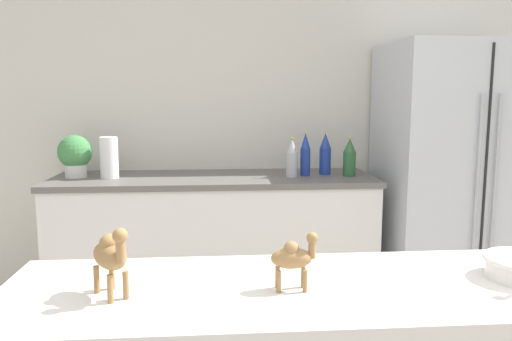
{
  "coord_description": "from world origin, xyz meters",
  "views": [
    {
      "loc": [
        -0.23,
        -0.62,
        1.39
      ],
      "look_at": [
        -0.07,
        1.44,
        1.1
      ],
      "focal_mm": 35.0,
      "sensor_mm": 36.0,
      "label": 1
    }
  ],
  "objects": [
    {
      "name": "refrigerator",
      "position": [
        1.23,
        2.32,
        0.86
      ],
      "size": [
        0.87,
        0.74,
        1.72
      ],
      "color": "silver",
      "rests_on": "ground_plane"
    },
    {
      "name": "back_counter",
      "position": [
        -0.25,
        2.4,
        0.46
      ],
      "size": [
        1.95,
        0.63,
        0.93
      ],
      "color": "white",
      "rests_on": "ground_plane"
    },
    {
      "name": "camel_figurine_second",
      "position": [
        -0.47,
        0.46,
        1.06
      ],
      "size": [
        0.12,
        0.13,
        0.17
      ],
      "color": "olive",
      "rests_on": "bar_counter"
    },
    {
      "name": "back_bottle_0",
      "position": [
        0.31,
        2.38,
        1.05
      ],
      "size": [
        0.06,
        0.06,
        0.27
      ],
      "color": "navy",
      "rests_on": "back_counter"
    },
    {
      "name": "potted_plant",
      "position": [
        -1.08,
        2.43,
        1.06
      ],
      "size": [
        0.2,
        0.2,
        0.25
      ],
      "color": "silver",
      "rests_on": "back_counter"
    },
    {
      "name": "back_bottle_2",
      "position": [
        0.58,
        2.34,
        1.04
      ],
      "size": [
        0.08,
        0.08,
        0.24
      ],
      "color": "#2D6033",
      "rests_on": "back_counter"
    },
    {
      "name": "camel_figurine",
      "position": [
        -0.06,
        0.46,
        1.04
      ],
      "size": [
        0.11,
        0.05,
        0.14
      ],
      "color": "olive",
      "rests_on": "bar_counter"
    },
    {
      "name": "paper_towel_roll",
      "position": [
        -0.87,
        2.38,
        1.05
      ],
      "size": [
        0.11,
        0.11,
        0.25
      ],
      "color": "white",
      "rests_on": "back_counter"
    },
    {
      "name": "wall_back",
      "position": [
        0.0,
        2.73,
        1.27
      ],
      "size": [
        8.0,
        0.06,
        2.55
      ],
      "color": "silver",
      "rests_on": "ground_plane"
    },
    {
      "name": "back_bottle_1",
      "position": [
        0.44,
        2.42,
        1.05
      ],
      "size": [
        0.07,
        0.07,
        0.27
      ],
      "color": "navy",
      "rests_on": "back_counter"
    },
    {
      "name": "back_bottle_3",
      "position": [
        0.22,
        2.33,
        1.04
      ],
      "size": [
        0.07,
        0.07,
        0.24
      ],
      "color": "#B2B7BC",
      "rests_on": "back_counter"
    }
  ]
}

